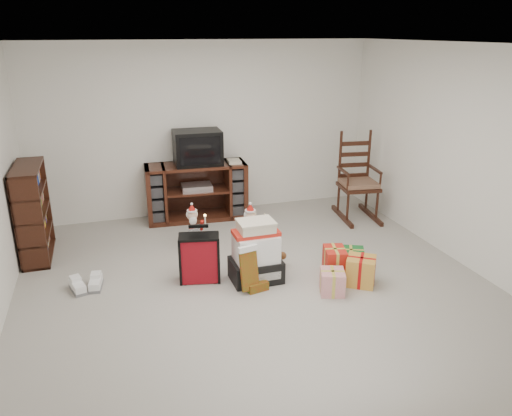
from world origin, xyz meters
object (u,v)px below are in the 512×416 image
(mrs_claus_figurine, at_px, (193,231))
(gift_cluster, at_px, (350,269))
(rocking_chair, at_px, (356,187))
(sneaker_pair, at_px, (87,285))
(tv_stand, at_px, (197,191))
(crt_television, at_px, (198,147))
(red_suitcase, at_px, (200,258))
(gift_pile, at_px, (256,255))
(bookshelf, at_px, (33,214))
(teddy_bear, at_px, (273,254))
(santa_figurine, at_px, (250,233))

(mrs_claus_figurine, xyz_separation_m, gift_cluster, (1.48, -1.39, -0.09))
(rocking_chair, distance_m, sneaker_pair, 3.99)
(tv_stand, bearing_deg, rocking_chair, -11.87)
(mrs_claus_figurine, bearing_deg, sneaker_pair, -150.28)
(tv_stand, height_order, sneaker_pair, tv_stand)
(tv_stand, xyz_separation_m, gift_cluster, (1.23, -2.43, -0.27))
(crt_television, bearing_deg, mrs_claus_figurine, -104.15)
(red_suitcase, xyz_separation_m, crt_television, (0.39, 1.93, 0.79))
(red_suitcase, bearing_deg, tv_stand, 91.44)
(rocking_chair, bearing_deg, gift_pile, -135.89)
(bookshelf, xyz_separation_m, crt_television, (2.15, 0.69, 0.51))
(mrs_claus_figurine, bearing_deg, teddy_bear, -46.13)
(rocking_chair, bearing_deg, santa_figurine, -151.05)
(rocking_chair, height_order, mrs_claus_figurine, rocking_chair)
(gift_pile, bearing_deg, rocking_chair, 36.06)
(bookshelf, distance_m, crt_television, 2.32)
(red_suitcase, height_order, sneaker_pair, red_suitcase)
(bookshelf, distance_m, santa_figurine, 2.62)
(gift_pile, bearing_deg, mrs_claus_figurine, 114.42)
(crt_television, bearing_deg, sneaker_pair, -130.07)
(gift_pile, relative_size, teddy_bear, 1.91)
(teddy_bear, bearing_deg, rocking_chair, 35.79)
(sneaker_pair, bearing_deg, tv_stand, 42.13)
(red_suitcase, bearing_deg, crt_television, 90.27)
(tv_stand, bearing_deg, red_suitcase, -96.75)
(teddy_bear, height_order, santa_figurine, santa_figurine)
(sneaker_pair, distance_m, gift_cluster, 2.85)
(gift_pile, relative_size, gift_cluster, 0.74)
(sneaker_pair, xyz_separation_m, crt_television, (1.59, 1.77, 1.01))
(mrs_claus_figurine, bearing_deg, red_suitcase, -95.80)
(rocking_chair, xyz_separation_m, mrs_claus_figurine, (-2.51, -0.43, -0.22))
(teddy_bear, distance_m, santa_figurine, 0.54)
(gift_cluster, bearing_deg, crt_television, 116.07)
(rocking_chair, relative_size, mrs_claus_figurine, 2.21)
(santa_figurine, height_order, mrs_claus_figurine, santa_figurine)
(mrs_claus_figurine, bearing_deg, crt_television, 74.04)
(gift_pile, height_order, sneaker_pair, gift_pile)
(santa_figurine, height_order, crt_television, crt_television)
(red_suitcase, bearing_deg, mrs_claus_figurine, 95.80)
(mrs_claus_figurine, distance_m, sneaker_pair, 1.50)
(sneaker_pair, relative_size, gift_cluster, 0.40)
(teddy_bear, bearing_deg, red_suitcase, -174.69)
(gift_pile, height_order, red_suitcase, gift_pile)
(rocking_chair, distance_m, gift_cluster, 2.11)
(gift_pile, xyz_separation_m, crt_television, (-0.21, 2.10, 0.76))
(rocking_chair, bearing_deg, bookshelf, -171.54)
(rocking_chair, height_order, teddy_bear, rocking_chair)
(tv_stand, relative_size, bookshelf, 1.29)
(gift_cluster, bearing_deg, mrs_claus_figurine, 136.78)
(tv_stand, xyz_separation_m, gift_pile, (0.24, -2.11, -0.11))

